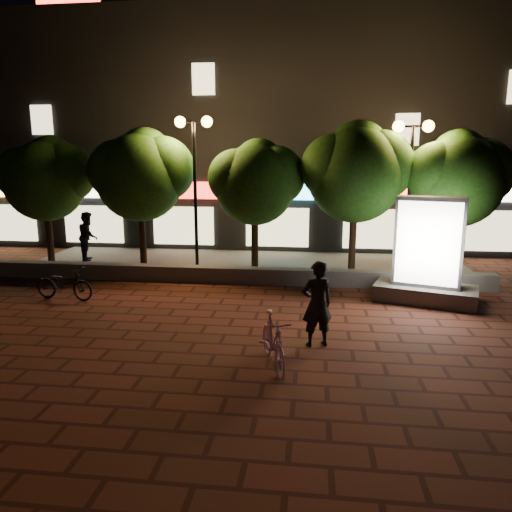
% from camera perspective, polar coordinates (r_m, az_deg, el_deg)
% --- Properties ---
extents(ground, '(80.00, 80.00, 0.00)m').
position_cam_1_polar(ground, '(11.44, -6.03, -8.29)').
color(ground, '#58251B').
rests_on(ground, ground).
extents(retaining_wall, '(16.00, 0.45, 0.50)m').
position_cam_1_polar(retaining_wall, '(15.13, -2.68, -2.29)').
color(retaining_wall, slate).
rests_on(retaining_wall, ground).
extents(sidewalk, '(16.00, 5.00, 0.08)m').
position_cam_1_polar(sidewalk, '(17.58, -1.32, -1.01)').
color(sidewalk, slate).
rests_on(sidewalk, ground).
extents(building_block, '(28.00, 8.12, 11.30)m').
position_cam_1_polar(building_block, '(23.62, 0.94, 14.32)').
color(building_block, black).
rests_on(building_block, ground).
extents(tree_far_left, '(3.36, 2.80, 4.63)m').
position_cam_1_polar(tree_far_left, '(18.52, -23.94, 8.81)').
color(tree_far_left, black).
rests_on(tree_far_left, sidewalk).
extents(tree_left, '(3.60, 3.00, 4.89)m').
position_cam_1_polar(tree_left, '(17.01, -13.63, 9.82)').
color(tree_left, black).
rests_on(tree_left, sidewalk).
extents(tree_mid, '(3.24, 2.70, 4.50)m').
position_cam_1_polar(tree_mid, '(16.07, 0.06, 9.24)').
color(tree_mid, black).
rests_on(tree_mid, sidewalk).
extents(tree_right, '(3.72, 3.10, 5.07)m').
position_cam_1_polar(tree_right, '(16.00, 12.09, 10.23)').
color(tree_right, black).
rests_on(tree_right, sidewalk).
extents(tree_far_right, '(3.48, 2.90, 4.76)m').
position_cam_1_polar(tree_far_right, '(16.59, 23.26, 8.91)').
color(tree_far_right, black).
rests_on(tree_far_right, sidewalk).
extents(street_lamp_left, '(1.26, 0.36, 5.18)m').
position_cam_1_polar(street_lamp_left, '(16.17, -7.45, 12.04)').
color(street_lamp_left, black).
rests_on(street_lamp_left, sidewalk).
extents(street_lamp_right, '(1.26, 0.36, 4.98)m').
position_cam_1_polar(street_lamp_right, '(15.96, 18.22, 11.09)').
color(street_lamp_right, black).
rests_on(street_lamp_right, sidewalk).
extents(ad_kiosk, '(2.96, 2.10, 2.90)m').
position_cam_1_polar(ad_kiosk, '(13.77, 19.99, -0.45)').
color(ad_kiosk, slate).
rests_on(ad_kiosk, ground).
extents(scooter_pink, '(1.00, 1.78, 1.03)m').
position_cam_1_polar(scooter_pink, '(9.06, 2.08, -10.22)').
color(scooter_pink, '#CA87B9').
rests_on(scooter_pink, ground).
extents(rider, '(0.78, 0.65, 1.84)m').
position_cam_1_polar(rider, '(9.99, 7.38, -5.75)').
color(rider, black).
rests_on(rider, ground).
extents(scooter_parked, '(1.81, 0.82, 0.92)m').
position_cam_1_polar(scooter_parked, '(14.30, -22.11, -3.10)').
color(scooter_parked, black).
rests_on(scooter_parked, ground).
extents(pedestrian, '(0.96, 1.08, 1.86)m').
position_cam_1_polar(pedestrian, '(19.11, -19.57, 2.29)').
color(pedestrian, black).
rests_on(pedestrian, sidewalk).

